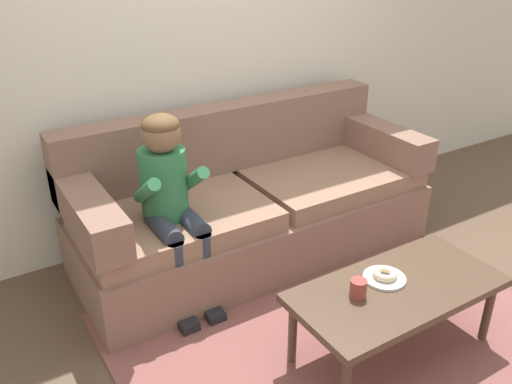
{
  "coord_description": "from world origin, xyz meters",
  "views": [
    {
      "loc": [
        -1.56,
        -1.82,
        1.95
      ],
      "look_at": [
        -0.16,
        0.45,
        0.65
      ],
      "focal_mm": 37.79,
      "sensor_mm": 36.0,
      "label": 1
    }
  ],
  "objects": [
    {
      "name": "mug",
      "position": [
        -0.07,
        -0.32,
        0.45
      ],
      "size": [
        0.08,
        0.08,
        0.09
      ],
      "primitive_type": "cylinder",
      "color": "#993D38",
      "rests_on": "coffee_table"
    },
    {
      "name": "coffee_table",
      "position": [
        0.15,
        -0.36,
        0.36
      ],
      "size": [
        1.07,
        0.52,
        0.4
      ],
      "color": "#4C3828",
      "rests_on": "ground"
    },
    {
      "name": "donut",
      "position": [
        0.13,
        -0.29,
        0.43
      ],
      "size": [
        0.17,
        0.17,
        0.04
      ],
      "primitive_type": "torus",
      "rotation": [
        0.0,
        0.0,
        0.83
      ],
      "color": "beige",
      "rests_on": "plate"
    },
    {
      "name": "ground",
      "position": [
        0.0,
        0.0,
        0.0
      ],
      "size": [
        10.0,
        10.0,
        0.0
      ],
      "primitive_type": "plane",
      "color": "brown"
    },
    {
      "name": "wall_back",
      "position": [
        0.0,
        1.4,
        1.4
      ],
      "size": [
        8.0,
        0.1,
        2.8
      ],
      "primitive_type": "cube",
      "color": "silver",
      "rests_on": "ground"
    },
    {
      "name": "plate",
      "position": [
        0.13,
        -0.29,
        0.41
      ],
      "size": [
        0.21,
        0.21,
        0.01
      ],
      "primitive_type": "cylinder",
      "color": "white",
      "rests_on": "coffee_table"
    },
    {
      "name": "area_rug",
      "position": [
        0.0,
        -0.25,
        0.01
      ],
      "size": [
        2.26,
        1.98,
        0.01
      ],
      "primitive_type": "cube",
      "color": "brown",
      "rests_on": "ground"
    },
    {
      "name": "person_child",
      "position": [
        -0.59,
        0.64,
        0.67
      ],
      "size": [
        0.34,
        0.58,
        1.1
      ],
      "color": "#337A4C",
      "rests_on": "ground"
    },
    {
      "name": "couch",
      "position": [
        0.05,
        0.85,
        0.34
      ],
      "size": [
        2.28,
        0.9,
        0.93
      ],
      "color": "#846051",
      "rests_on": "ground"
    },
    {
      "name": "toy_controller",
      "position": [
        0.54,
        -0.01,
        0.03
      ],
      "size": [
        0.23,
        0.09,
        0.05
      ],
      "rotation": [
        0.0,
        0.0,
        -0.31
      ],
      "color": "blue",
      "rests_on": "ground"
    }
  ]
}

